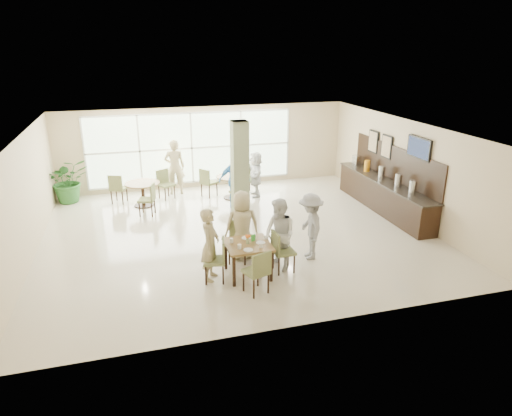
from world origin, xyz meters
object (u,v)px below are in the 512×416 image
object	(u,v)px
round_table_left	(143,188)
adult_standing	(175,167)
teen_left	(210,245)
main_table	(248,248)
adult_b	(256,174)
teen_right	(279,235)
adult_a	(235,180)
teen_far	(242,225)
potted_plant	(68,180)
buffet_counter	(384,193)
teen_standing	(310,226)
round_table_right	(232,182)

from	to	relation	value
round_table_left	adult_standing	size ratio (longest dim) A/B	0.58
round_table_left	teen_left	xyz separation A→B (m)	(1.17, -5.23, 0.23)
adult_standing	main_table	bearing A→B (deg)	100.36
main_table	adult_b	distance (m)	5.58
teen_right	adult_a	xyz separation A→B (m)	(0.02, 4.36, 0.02)
main_table	round_table_left	world-z (taller)	same
teen_right	adult_b	size ratio (longest dim) A/B	1.10
adult_a	teen_right	bearing A→B (deg)	-87.26
adult_a	main_table	bearing A→B (deg)	-96.81
main_table	teen_far	world-z (taller)	teen_far
teen_far	adult_standing	bearing A→B (deg)	-77.65
teen_left	adult_a	bearing A→B (deg)	4.71
potted_plant	buffet_counter	bearing A→B (deg)	-20.47
adult_b	adult_standing	distance (m)	2.71
teen_right	teen_standing	world-z (taller)	teen_right
teen_left	round_table_right	bearing A→B (deg)	6.44
round_table_left	potted_plant	size ratio (longest dim) A/B	0.76
potted_plant	teen_standing	bearing A→B (deg)	-45.34
round_table_right	potted_plant	size ratio (longest dim) A/B	0.73
teen_far	adult_standing	world-z (taller)	adult_standing
main_table	teen_standing	distance (m)	1.68
potted_plant	adult_standing	bearing A→B (deg)	-1.53
teen_far	main_table	bearing A→B (deg)	85.80
buffet_counter	round_table_left	bearing A→B (deg)	161.02
teen_far	potted_plant	bearing A→B (deg)	-49.44
main_table	adult_b	size ratio (longest dim) A/B	0.64
potted_plant	teen_right	size ratio (longest dim) A/B	0.86
round_table_left	potted_plant	world-z (taller)	potted_plant
buffet_counter	adult_standing	world-z (taller)	buffet_counter
teen_left	adult_a	xyz separation A→B (m)	(1.57, 4.41, 0.04)
teen_far	round_table_right	bearing A→B (deg)	-97.79
round_table_left	buffet_counter	distance (m)	7.40
buffet_counter	adult_standing	xyz separation A→B (m)	(-5.88, 3.36, 0.37)
main_table	teen_far	distance (m)	0.90
round_table_right	adult_a	size ratio (longest dim) A/B	0.62
teen_far	adult_a	size ratio (longest dim) A/B	0.98
buffet_counter	teen_right	distance (m)	5.10
teen_left	teen_standing	bearing A→B (deg)	-56.90
potted_plant	adult_a	world-z (taller)	adult_a
buffet_counter	potted_plant	xyz separation A→B (m)	(-9.24, 3.45, 0.16)
round_table_right	teen_left	xyz separation A→B (m)	(-1.68, -5.22, 0.24)
buffet_counter	adult_b	distance (m)	4.13
potted_plant	main_table	bearing A→B (deg)	-56.39
main_table	potted_plant	world-z (taller)	potted_plant
teen_standing	round_table_right	bearing A→B (deg)	-163.19
adult_standing	adult_a	bearing A→B (deg)	134.92
adult_a	adult_standing	size ratio (longest dim) A/B	0.90
teen_far	adult_a	bearing A→B (deg)	-98.27
adult_b	teen_standing	bearing A→B (deg)	8.29
teen_right	adult_standing	distance (m)	6.35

